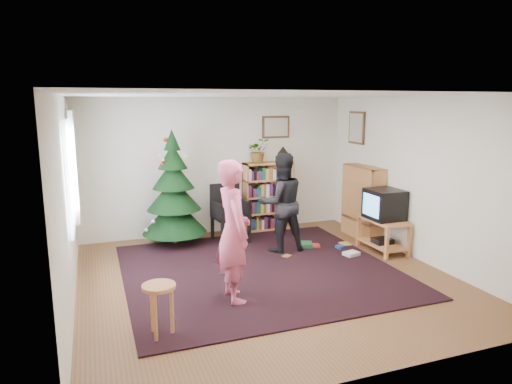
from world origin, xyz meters
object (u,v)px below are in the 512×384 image
object	(u,v)px
stool	(159,297)
potted_plant	(258,151)
crt_tv	(384,204)
bookshelf_right	(363,201)
picture_back	(276,127)
table_lamp	(283,151)
armchair	(229,210)
person_by_chair	(281,203)
christmas_tree	(174,197)
bookshelf_back	(268,195)
person_standing	(233,231)
picture_right	(357,128)
tv_stand	(383,232)

from	to	relation	value
stool	potted_plant	bearing A→B (deg)	55.66
crt_tv	bookshelf_right	bearing A→B (deg)	81.28
picture_back	table_lamp	world-z (taller)	picture_back
potted_plant	armchair	bearing A→B (deg)	-147.86
person_by_chair	armchair	bearing A→B (deg)	-52.73
christmas_tree	crt_tv	world-z (taller)	christmas_tree
bookshelf_right	crt_tv	distance (m)	0.82
table_lamp	bookshelf_back	bearing A→B (deg)	-180.00
bookshelf_right	person_standing	world-z (taller)	person_standing
picture_back	crt_tv	bearing A→B (deg)	-62.38
stool	armchair	bearing A→B (deg)	61.36
person_standing	table_lamp	size ratio (longest dim) A/B	5.97
christmas_tree	stool	distance (m)	3.22
picture_right	tv_stand	bearing A→B (deg)	-100.98
tv_stand	stool	size ratio (longest dim) A/B	1.49
picture_right	armchair	world-z (taller)	picture_right
picture_right	christmas_tree	size ratio (longest dim) A/B	0.30
picture_back	person_by_chair	size ratio (longest dim) A/B	0.34
christmas_tree	tv_stand	bearing A→B (deg)	-26.18
tv_stand	stool	xyz separation A→B (m)	(-3.85, -1.58, 0.12)
stool	christmas_tree	bearing A→B (deg)	77.09
bookshelf_back	bookshelf_right	xyz separation A→B (m)	(1.39, -1.10, 0.00)
christmas_tree	person_standing	distance (m)	2.52
picture_back	stool	bearing A→B (deg)	-127.57
crt_tv	armchair	bearing A→B (deg)	146.64
tv_stand	bookshelf_right	bearing A→B (deg)	81.48
tv_stand	crt_tv	bearing A→B (deg)	180.00
armchair	stool	xyz separation A→B (m)	(-1.65, -3.03, -0.10)
christmas_tree	table_lamp	size ratio (longest dim) A/B	6.73
christmas_tree	picture_right	bearing A→B (deg)	-3.84
person_standing	picture_back	bearing A→B (deg)	-31.85
bookshelf_right	tv_stand	world-z (taller)	bookshelf_right
christmas_tree	person_standing	size ratio (longest dim) A/B	1.13
bookshelf_right	tv_stand	bearing A→B (deg)	171.48
christmas_tree	person_by_chair	size ratio (longest dim) A/B	1.22
bookshelf_right	tv_stand	distance (m)	0.88
christmas_tree	tv_stand	xyz separation A→B (m)	(3.14, -1.54, -0.50)
person_by_chair	christmas_tree	bearing A→B (deg)	-30.36
crt_tv	person_by_chair	size ratio (longest dim) A/B	0.34
armchair	potted_plant	bearing A→B (deg)	26.49
picture_right	person_by_chair	xyz separation A→B (m)	(-1.82, -0.73, -1.14)
armchair	stool	size ratio (longest dim) A/B	1.75
crt_tv	potted_plant	world-z (taller)	potted_plant
picture_back	picture_right	bearing A→B (deg)	-28.69
armchair	stool	world-z (taller)	armchair
picture_back	christmas_tree	size ratio (longest dim) A/B	0.28
picture_right	table_lamp	world-z (taller)	picture_right
stool	table_lamp	size ratio (longest dim) A/B	1.96
person_standing	tv_stand	bearing A→B (deg)	-72.47
tv_stand	bookshelf_back	bearing A→B (deg)	123.78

